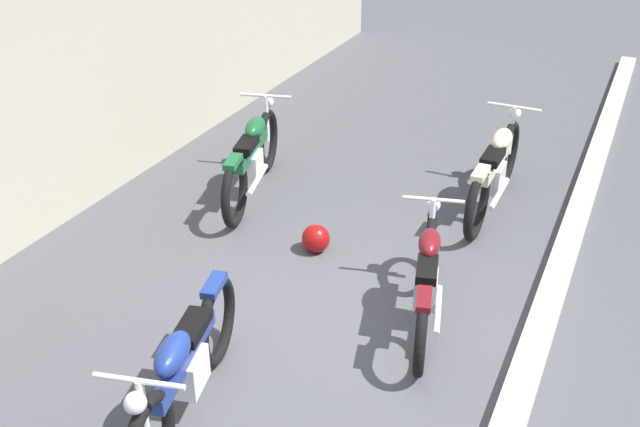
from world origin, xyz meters
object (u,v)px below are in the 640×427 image
object	(u,v)px
motorcycle_green	(252,157)
motorcycle_cream	(495,169)
helmet	(316,239)
motorcycle_blue	(185,370)
motorcycle_maroon	(427,279)

from	to	relation	value
motorcycle_green	motorcycle_cream	xyz separation A→B (m)	(0.82, -2.58, 0.00)
motorcycle_green	motorcycle_cream	bearing A→B (deg)	-86.51
helmet	motorcycle_green	bearing A→B (deg)	54.47
motorcycle_cream	motorcycle_blue	bearing A→B (deg)	164.03
helmet	motorcycle_cream	world-z (taller)	motorcycle_cream
motorcycle_maroon	motorcycle_cream	world-z (taller)	motorcycle_cream
motorcycle_green	motorcycle_cream	distance (m)	2.71
motorcycle_cream	motorcycle_green	bearing A→B (deg)	108.09
motorcycle_blue	motorcycle_maroon	distance (m)	2.23
motorcycle_green	motorcycle_blue	xyz separation A→B (m)	(-3.39, -1.34, -0.02)
motorcycle_cream	helmet	bearing A→B (deg)	140.59
helmet	motorcycle_blue	distance (m)	2.57
helmet	motorcycle_blue	size ratio (longest dim) A/B	0.14
motorcycle_blue	motorcycle_cream	distance (m)	4.39
helmet	motorcycle_blue	world-z (taller)	motorcycle_blue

